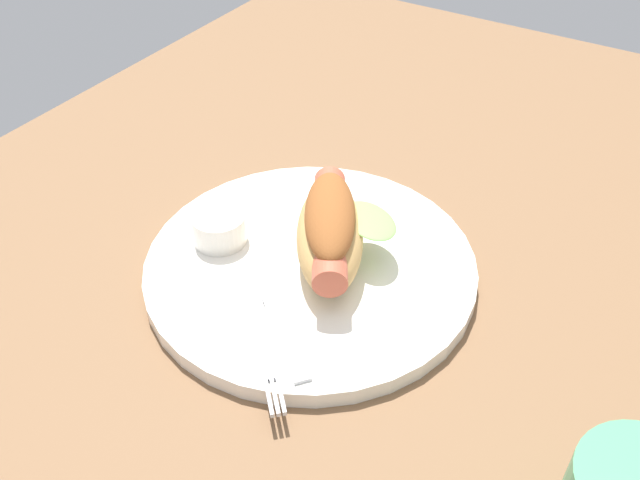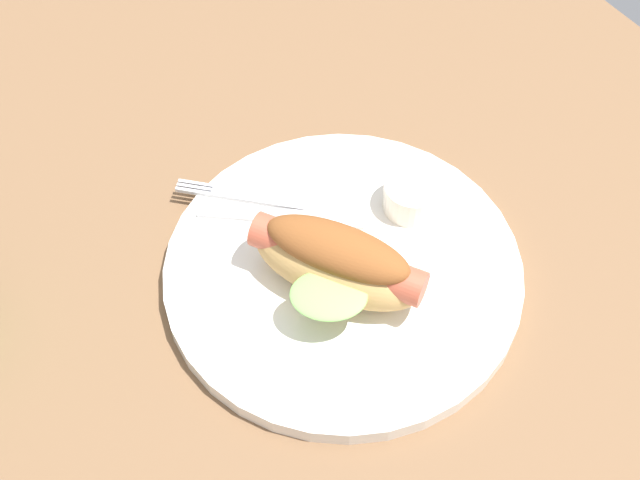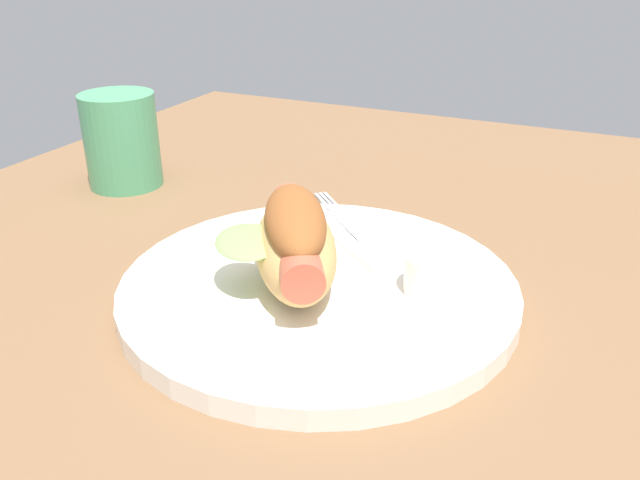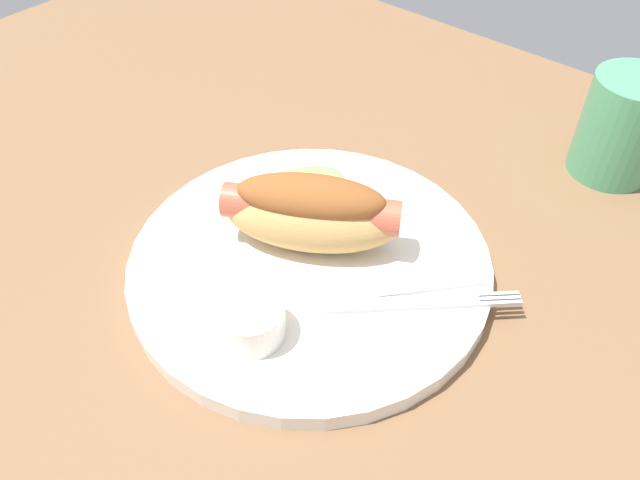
{
  "view_description": "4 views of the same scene",
  "coord_description": "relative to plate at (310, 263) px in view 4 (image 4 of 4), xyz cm",
  "views": [
    {
      "loc": [
        -42.3,
        -23.45,
        42.88
      ],
      "look_at": [
        -4.48,
        -0.23,
        5.39
      ],
      "focal_mm": 38.56,
      "sensor_mm": 36.0,
      "label": 1
    },
    {
      "loc": [
        30.97,
        -24.82,
        65.42
      ],
      "look_at": [
        -4.54,
        -0.24,
        5.64
      ],
      "focal_mm": 52.31,
      "sensor_mm": 36.0,
      "label": 2
    },
    {
      "loc": [
        35.72,
        19.67,
        25.4
      ],
      "look_at": [
        -5.44,
        0.61,
        3.86
      ],
      "focal_mm": 36.71,
      "sensor_mm": 36.0,
      "label": 3
    },
    {
      "loc": [
        -27.84,
        28.5,
        38.98
      ],
      "look_at": [
        -5.18,
        2.04,
        5.05
      ],
      "focal_mm": 35.58,
      "sensor_mm": 36.0,
      "label": 4
    }
  ],
  "objects": [
    {
      "name": "ground_plane",
      "position": [
        3.5,
        -1.38,
        -1.7
      ],
      "size": [
        120.0,
        90.0,
        1.8
      ],
      "primitive_type": "cube",
      "color": "brown"
    },
    {
      "name": "plate",
      "position": [
        0.0,
        0.0,
        0.0
      ],
      "size": [
        29.86,
        29.86,
        1.6
      ],
      "primitive_type": "cylinder",
      "color": "white",
      "rests_on": "ground_plane"
    },
    {
      "name": "hot_dog",
      "position": [
        1.09,
        -1.77,
        4.22
      ],
      "size": [
        15.15,
        12.3,
        6.6
      ],
      "rotation": [
        0.0,
        0.0,
        3.68
      ],
      "color": "tan",
      "rests_on": "plate"
    },
    {
      "name": "sauce_ramekin",
      "position": [
        -1.96,
        8.65,
        2.24
      ],
      "size": [
        5.0,
        5.0,
        2.89
      ],
      "primitive_type": "cylinder",
      "color": "white",
      "rests_on": "plate"
    },
    {
      "name": "fork",
      "position": [
        -9.51,
        -1.33,
        1.0
      ],
      "size": [
        12.09,
        11.74,
        0.4
      ],
      "rotation": [
        0.0,
        0.0,
        3.91
      ],
      "color": "silver",
      "rests_on": "plate"
    },
    {
      "name": "knife",
      "position": [
        -7.35,
        -1.75,
        0.98
      ],
      "size": [
        10.31,
        11.92,
        0.36
      ],
      "primitive_type": "cube",
      "rotation": [
        0.0,
        0.0,
        4.01
      ],
      "color": "silver",
      "rests_on": "plate"
    },
    {
      "name": "drinking_cup",
      "position": [
        -13.38,
        -29.53,
        4.22
      ],
      "size": [
        7.85,
        7.85,
        10.04
      ],
      "primitive_type": "cylinder",
      "color": "#4C9E6B",
      "rests_on": "ground_plane"
    }
  ]
}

